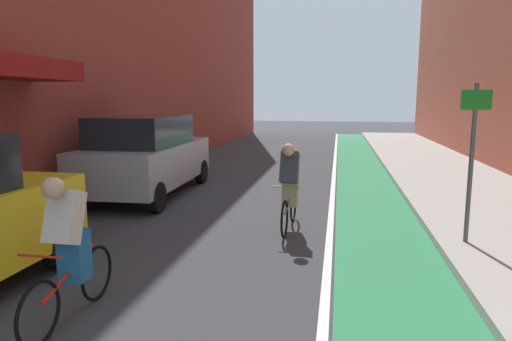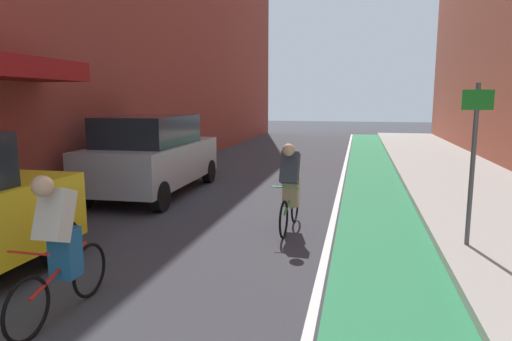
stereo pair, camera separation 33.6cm
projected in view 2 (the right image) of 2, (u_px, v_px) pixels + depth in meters
name	position (u px, v px, depth m)	size (l,w,h in m)	color
ground_plane	(270.00, 184.00, 12.74)	(76.81, 76.81, 0.00)	#38383D
bike_lane_paint	(372.00, 176.00, 14.04)	(1.60, 34.91, 0.00)	#2D8451
lane_divider_stripe	(343.00, 175.00, 14.24)	(0.12, 34.91, 0.00)	white
sidewalk_right	(459.00, 177.00, 13.47)	(3.48, 34.91, 0.14)	#A8A59E
parked_suv_silver	(153.00, 154.00, 11.21)	(2.12, 4.62, 1.98)	#9EA0A8
cyclist_lead	(59.00, 246.00, 4.84)	(0.48, 1.71, 1.61)	black
cyclist_mid	(290.00, 186.00, 8.15)	(0.48, 1.71, 1.61)	black
street_sign_post	(474.00, 150.00, 6.75)	(0.44, 0.07, 2.48)	#4C4C51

